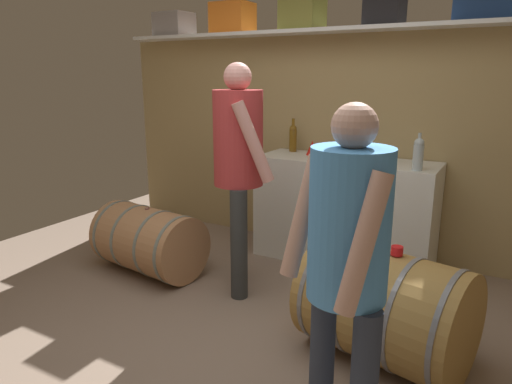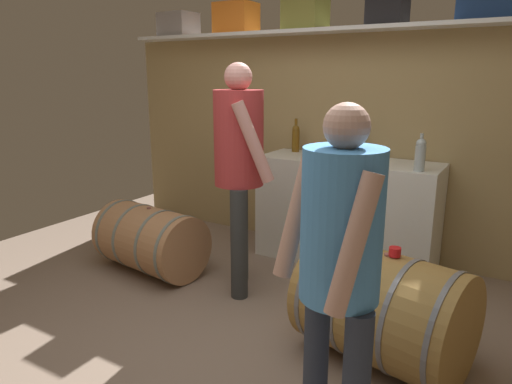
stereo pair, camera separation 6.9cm
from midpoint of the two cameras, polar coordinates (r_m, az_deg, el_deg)
The scene contains 18 objects.
ground_plane at distance 3.28m, azimuth -0.93°, elevation -15.42°, with size 5.88×7.47×0.02m, color #826E5D.
back_wall_panel at distance 4.35m, azimuth 9.85°, elevation 5.70°, with size 4.68×0.10×1.96m, color #A28A59.
high_shelf_board at distance 4.18m, azimuth 9.72°, elevation 19.08°, with size 4.31×0.40×0.03m, color silver.
toolcase_grey at distance 5.08m, azimuth -10.48°, elevation 19.67°, with size 0.35×0.29×0.23m, color gray.
toolcase_orange at distance 4.67m, azimuth -3.35°, elevation 20.64°, with size 0.36×0.30×0.28m, color orange.
toolcase_olive at distance 4.32m, azimuth 5.28°, elevation 21.25°, with size 0.33×0.30×0.30m, color olive.
toolcase_black at distance 4.08m, azimuth 15.13°, elevation 20.89°, with size 0.28×0.27×0.25m, color black.
work_cabinet at distance 4.10m, azimuth 10.34°, elevation -2.33°, with size 1.52×0.54×0.92m, color white.
wine_bottle_clear at distance 3.65m, azimuth 18.91°, elevation 4.53°, with size 0.08×0.08×0.28m.
wine_bottle_dark at distance 4.10m, azimuth 11.17°, elevation 6.36°, with size 0.07×0.07×0.33m.
wine_bottle_amber at distance 4.33m, azimuth 4.14°, elevation 6.75°, with size 0.07×0.07×0.31m.
wine_glass at distance 3.96m, azimuth 11.55°, elevation 5.25°, with size 0.08×0.08×0.14m.
red_funnel at distance 4.16m, azimuth 6.50°, elevation 5.43°, with size 0.11×0.11×0.13m, color red.
wine_barrel_near at distance 2.81m, azimuth 15.03°, elevation -13.55°, with size 1.01×0.82×0.66m.
wine_barrel_far at distance 3.97m, azimuth -13.57°, elevation -5.84°, with size 0.95×0.65×0.56m.
tasting_cup at distance 2.66m, azimuth 16.32°, elevation -6.97°, with size 0.07×0.07×0.05m, color red.
winemaker_pouring at distance 3.37m, azimuth -2.67°, elevation 4.52°, with size 0.52×0.56×1.70m.
visitor_tasting at distance 1.87m, azimuth 10.12°, elevation -7.32°, with size 0.49×0.45×1.52m.
Camera 1 is at (1.42, -1.93, 1.62)m, focal length 32.37 mm.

